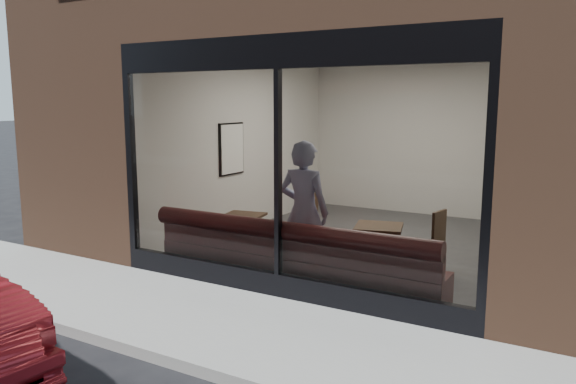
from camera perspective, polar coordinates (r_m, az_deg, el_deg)
The scene contains 21 objects.
ground at distance 5.65m, azimuth -12.26°, elevation -16.46°, with size 120.00×120.00×0.00m, color black.
sidewalk_near at distance 6.35m, azimuth -6.02°, elevation -13.24°, with size 40.00×2.00×0.01m, color gray.
kerb_near at distance 5.59m, azimuth -12.64°, elevation -16.08°, with size 40.00×0.10×0.12m, color gray.
host_building_pier_left at distance 13.80m, azimuth -1.56°, elevation 5.83°, with size 2.50×12.00×3.20m, color brown.
host_building_backfill at distance 15.15m, azimuth 16.88°, elevation 5.74°, with size 5.00×6.00×3.20m, color brown.
cafe_floor at distance 9.69m, azimuth 8.11°, elevation -5.22°, with size 6.00×6.00×0.00m, color #2D2D30.
cafe_ceiling at distance 9.42m, azimuth 8.56°, elevation 13.80°, with size 6.00×6.00×0.00m, color white.
cafe_wall_back at distance 12.24m, azimuth 13.58°, elevation 5.13°, with size 5.00×5.00×0.00m, color silver.
cafe_wall_left at distance 10.60m, azimuth -4.30°, elevation 4.76°, with size 6.00×6.00×0.00m, color silver.
cafe_wall_right at distance 8.81m, azimuth 23.54°, elevation 3.09°, with size 6.00×6.00×0.00m, color silver.
storefront_kick at distance 7.12m, azimuth -0.98°, elevation -9.43°, with size 5.00×0.10×0.30m, color black.
storefront_header at distance 6.76m, azimuth -1.05°, elevation 14.10°, with size 5.00×0.10×0.40m, color black.
storefront_mullion at distance 6.80m, azimuth -1.02°, elevation 1.82°, with size 0.06×0.10×2.50m, color black.
storefront_glass at distance 6.77m, azimuth -1.15°, elevation 1.79°, with size 4.80×4.80×0.00m, color white.
banquette at distance 7.42m, azimuth 0.63°, elevation -8.02°, with size 4.00×0.55×0.45m, color #331214.
person at distance 7.49m, azimuth 1.62°, elevation -2.06°, with size 0.70×0.46×1.92m, color #8A91B5.
cafe_table_left at distance 8.36m, azimuth -4.61°, elevation -2.43°, with size 0.57×0.57×0.04m, color #332113.
cafe_table_right at distance 7.70m, azimuth 9.21°, elevation -3.53°, with size 0.62×0.62×0.04m, color #332113.
cafe_chair_left at distance 9.26m, azimuth 1.29°, elevation -4.41°, with size 0.40×0.40×0.04m, color #332113.
cafe_chair_right at distance 8.14m, azimuth 13.73°, elevation -6.62°, with size 0.38×0.38×0.04m, color #332113.
wall_poster at distance 10.18m, azimuth -5.68°, elevation 4.38°, with size 0.02×0.66×0.88m, color white.
Camera 1 is at (3.49, -3.72, 2.43)m, focal length 35.00 mm.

